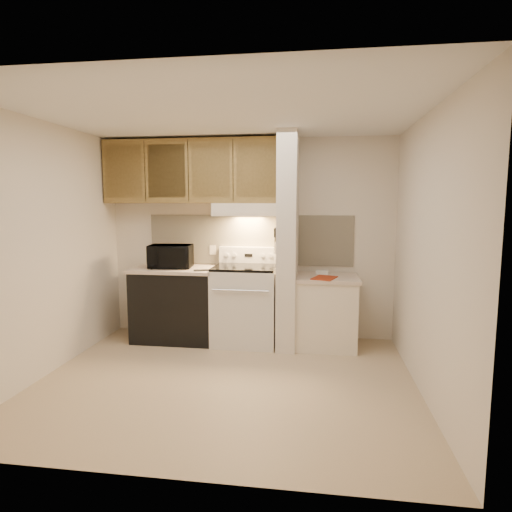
# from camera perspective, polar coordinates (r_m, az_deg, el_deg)

# --- Properties ---
(floor) EXTENTS (3.60, 3.60, 0.00)m
(floor) POSITION_cam_1_polar(r_m,az_deg,el_deg) (4.31, -4.03, -16.24)
(floor) COLOR tan
(floor) RESTS_ON ground
(ceiling) EXTENTS (3.60, 3.60, 0.00)m
(ceiling) POSITION_cam_1_polar(r_m,az_deg,el_deg) (4.03, -4.36, 18.42)
(ceiling) COLOR white
(ceiling) RESTS_ON wall_back
(wall_back) EXTENTS (3.60, 2.50, 0.02)m
(wall_back) POSITION_cam_1_polar(r_m,az_deg,el_deg) (5.45, -0.84, 2.32)
(wall_back) COLOR beige
(wall_back) RESTS_ON floor
(wall_left) EXTENTS (0.02, 3.00, 2.50)m
(wall_left) POSITION_cam_1_polar(r_m,az_deg,el_deg) (4.71, -26.14, 0.81)
(wall_left) COLOR beige
(wall_left) RESTS_ON floor
(wall_right) EXTENTS (0.02, 3.00, 2.50)m
(wall_right) POSITION_cam_1_polar(r_m,az_deg,el_deg) (4.01, 21.84, 0.04)
(wall_right) COLOR beige
(wall_right) RESTS_ON floor
(backsplash) EXTENTS (2.60, 0.02, 0.63)m
(backsplash) POSITION_cam_1_polar(r_m,az_deg,el_deg) (5.44, -0.86, 2.15)
(backsplash) COLOR beige
(backsplash) RESTS_ON wall_back
(range_body) EXTENTS (0.76, 0.65, 0.92)m
(range_body) POSITION_cam_1_polar(r_m,az_deg,el_deg) (5.24, -1.41, -6.64)
(range_body) COLOR silver
(range_body) RESTS_ON floor
(oven_window) EXTENTS (0.50, 0.01, 0.30)m
(oven_window) POSITION_cam_1_polar(r_m,az_deg,el_deg) (4.93, -2.03, -7.06)
(oven_window) COLOR black
(oven_window) RESTS_ON range_body
(oven_handle) EXTENTS (0.65, 0.02, 0.02)m
(oven_handle) POSITION_cam_1_polar(r_m,az_deg,el_deg) (4.84, -2.12, -4.64)
(oven_handle) COLOR silver
(oven_handle) RESTS_ON range_body
(cooktop) EXTENTS (0.74, 0.64, 0.03)m
(cooktop) POSITION_cam_1_polar(r_m,az_deg,el_deg) (5.15, -1.43, -1.50)
(cooktop) COLOR black
(cooktop) RESTS_ON range_body
(range_backguard) EXTENTS (0.76, 0.08, 0.20)m
(range_backguard) POSITION_cam_1_polar(r_m,az_deg,el_deg) (5.41, -0.93, 0.16)
(range_backguard) COLOR silver
(range_backguard) RESTS_ON range_body
(range_display) EXTENTS (0.10, 0.01, 0.04)m
(range_display) POSITION_cam_1_polar(r_m,az_deg,el_deg) (5.37, -1.00, 0.10)
(range_display) COLOR black
(range_display) RESTS_ON range_backguard
(range_knob_left_outer) EXTENTS (0.05, 0.02, 0.05)m
(range_knob_left_outer) POSITION_cam_1_polar(r_m,az_deg,el_deg) (5.42, -3.93, 0.15)
(range_knob_left_outer) COLOR silver
(range_knob_left_outer) RESTS_ON range_backguard
(range_knob_left_inner) EXTENTS (0.05, 0.02, 0.05)m
(range_knob_left_inner) POSITION_cam_1_polar(r_m,az_deg,el_deg) (5.40, -2.90, 0.13)
(range_knob_left_inner) COLOR silver
(range_knob_left_inner) RESTS_ON range_backguard
(range_knob_right_inner) EXTENTS (0.05, 0.02, 0.05)m
(range_knob_right_inner) POSITION_cam_1_polar(r_m,az_deg,el_deg) (5.34, 0.90, 0.06)
(range_knob_right_inner) COLOR silver
(range_knob_right_inner) RESTS_ON range_backguard
(range_knob_right_outer) EXTENTS (0.05, 0.02, 0.05)m
(range_knob_right_outer) POSITION_cam_1_polar(r_m,az_deg,el_deg) (5.33, 1.96, 0.05)
(range_knob_right_outer) COLOR silver
(range_knob_right_outer) RESTS_ON range_backguard
(dishwasher_front) EXTENTS (1.00, 0.63, 0.87)m
(dishwasher_front) POSITION_cam_1_polar(r_m,az_deg,el_deg) (5.47, -10.58, -6.45)
(dishwasher_front) COLOR black
(dishwasher_front) RESTS_ON floor
(left_countertop) EXTENTS (1.04, 0.67, 0.04)m
(left_countertop) POSITION_cam_1_polar(r_m,az_deg,el_deg) (5.38, -10.70, -1.73)
(left_countertop) COLOR beige
(left_countertop) RESTS_ON dishwasher_front
(spoon_rest) EXTENTS (0.22, 0.13, 0.01)m
(spoon_rest) POSITION_cam_1_polar(r_m,az_deg,el_deg) (5.07, -7.14, -1.89)
(spoon_rest) COLOR black
(spoon_rest) RESTS_ON left_countertop
(teal_jar) EXTENTS (0.09, 0.09, 0.09)m
(teal_jar) POSITION_cam_1_polar(r_m,az_deg,el_deg) (5.26, -10.55, -1.22)
(teal_jar) COLOR #2E7065
(teal_jar) RESTS_ON left_countertop
(outlet) EXTENTS (0.08, 0.01, 0.12)m
(outlet) POSITION_cam_1_polar(r_m,az_deg,el_deg) (5.54, -5.79, 0.80)
(outlet) COLOR #EFE2CA
(outlet) RESTS_ON backsplash
(microwave) EXTENTS (0.55, 0.40, 0.28)m
(microwave) POSITION_cam_1_polar(r_m,az_deg,el_deg) (5.36, -11.31, -0.04)
(microwave) COLOR black
(microwave) RESTS_ON left_countertop
(partition_pillar) EXTENTS (0.22, 0.70, 2.50)m
(partition_pillar) POSITION_cam_1_polar(r_m,az_deg,el_deg) (5.05, 4.27, 1.91)
(partition_pillar) COLOR silver
(partition_pillar) RESTS_ON floor
(pillar_trim) EXTENTS (0.01, 0.70, 0.04)m
(pillar_trim) POSITION_cam_1_polar(r_m,az_deg,el_deg) (5.05, 2.96, 2.49)
(pillar_trim) COLOR olive
(pillar_trim) RESTS_ON partition_pillar
(knife_strip) EXTENTS (0.02, 0.42, 0.04)m
(knife_strip) POSITION_cam_1_polar(r_m,az_deg,el_deg) (5.00, 2.85, 2.68)
(knife_strip) COLOR black
(knife_strip) RESTS_ON partition_pillar
(knife_blade_a) EXTENTS (0.01, 0.03, 0.16)m
(knife_blade_a) POSITION_cam_1_polar(r_m,az_deg,el_deg) (4.84, 2.51, 1.34)
(knife_blade_a) COLOR silver
(knife_blade_a) RESTS_ON knife_strip
(knife_handle_a) EXTENTS (0.02, 0.02, 0.10)m
(knife_handle_a) POSITION_cam_1_polar(r_m,az_deg,el_deg) (4.83, 2.52, 3.11)
(knife_handle_a) COLOR black
(knife_handle_a) RESTS_ON knife_strip
(knife_blade_b) EXTENTS (0.01, 0.04, 0.18)m
(knife_blade_b) POSITION_cam_1_polar(r_m,az_deg,el_deg) (4.93, 2.61, 1.32)
(knife_blade_b) COLOR silver
(knife_blade_b) RESTS_ON knife_strip
(knife_handle_b) EXTENTS (0.02, 0.02, 0.10)m
(knife_handle_b) POSITION_cam_1_polar(r_m,az_deg,el_deg) (4.91, 2.62, 3.18)
(knife_handle_b) COLOR black
(knife_handle_b) RESTS_ON knife_strip
(knife_blade_c) EXTENTS (0.01, 0.04, 0.20)m
(knife_blade_c) POSITION_cam_1_polar(r_m,az_deg,el_deg) (5.01, 2.70, 1.31)
(knife_blade_c) COLOR silver
(knife_blade_c) RESTS_ON knife_strip
(knife_handle_c) EXTENTS (0.02, 0.02, 0.10)m
(knife_handle_c) POSITION_cam_1_polar(r_m,az_deg,el_deg) (5.00, 2.71, 3.25)
(knife_handle_c) COLOR black
(knife_handle_c) RESTS_ON knife_strip
(knife_blade_d) EXTENTS (0.01, 0.04, 0.16)m
(knife_blade_d) POSITION_cam_1_polar(r_m,az_deg,el_deg) (5.10, 2.80, 1.64)
(knife_blade_d) COLOR silver
(knife_blade_d) RESTS_ON knife_strip
(knife_handle_d) EXTENTS (0.02, 0.02, 0.10)m
(knife_handle_d) POSITION_cam_1_polar(r_m,az_deg,el_deg) (5.09, 2.80, 3.32)
(knife_handle_d) COLOR black
(knife_handle_d) RESTS_ON knife_strip
(knife_blade_e) EXTENTS (0.01, 0.04, 0.18)m
(knife_blade_e) POSITION_cam_1_polar(r_m,az_deg,el_deg) (5.16, 2.86, 1.59)
(knife_blade_e) COLOR silver
(knife_blade_e) RESTS_ON knife_strip
(knife_handle_e) EXTENTS (0.02, 0.02, 0.10)m
(knife_handle_e) POSITION_cam_1_polar(r_m,az_deg,el_deg) (5.16, 2.88, 3.37)
(knife_handle_e) COLOR black
(knife_handle_e) RESTS_ON knife_strip
(oven_mitt) EXTENTS (0.03, 0.09, 0.22)m
(oven_mitt) POSITION_cam_1_polar(r_m,az_deg,el_deg) (5.23, 2.95, 1.59)
(oven_mitt) COLOR slate
(oven_mitt) RESTS_ON partition_pillar
(right_cab_base) EXTENTS (0.70, 0.60, 0.81)m
(right_cab_base) POSITION_cam_1_polar(r_m,az_deg,el_deg) (5.18, 9.31, -7.52)
(right_cab_base) COLOR #EFE2CA
(right_cab_base) RESTS_ON floor
(right_countertop) EXTENTS (0.74, 0.64, 0.04)m
(right_countertop) POSITION_cam_1_polar(r_m,az_deg,el_deg) (5.09, 9.40, -2.89)
(right_countertop) COLOR beige
(right_countertop) RESTS_ON right_cab_base
(red_folder) EXTENTS (0.32, 0.37, 0.01)m
(red_folder) POSITION_cam_1_polar(r_m,az_deg,el_deg) (4.94, 9.09, -2.90)
(red_folder) COLOR #982C12
(red_folder) RESTS_ON right_countertop
(white_box) EXTENTS (0.15, 0.11, 0.04)m
(white_box) POSITION_cam_1_polar(r_m,az_deg,el_deg) (5.26, 8.83, -2.12)
(white_box) COLOR white
(white_box) RESTS_ON right_countertop
(range_hood) EXTENTS (0.78, 0.44, 0.15)m
(range_hood) POSITION_cam_1_polar(r_m,az_deg,el_deg) (5.21, -1.22, 6.22)
(range_hood) COLOR #EFE2CA
(range_hood) RESTS_ON upper_cabinets
(hood_lip) EXTENTS (0.78, 0.04, 0.06)m
(hood_lip) POSITION_cam_1_polar(r_m,az_deg,el_deg) (5.01, -1.61, 5.67)
(hood_lip) COLOR #EFE2CA
(hood_lip) RESTS_ON range_hood
(upper_cabinets) EXTENTS (2.18, 0.33, 0.77)m
(upper_cabinets) POSITION_cam_1_polar(r_m,az_deg,el_deg) (5.42, -8.51, 11.05)
(upper_cabinets) COLOR olive
(upper_cabinets) RESTS_ON wall_back
(cab_door_a) EXTENTS (0.46, 0.01, 0.63)m
(cab_door_a) POSITION_cam_1_polar(r_m,az_deg,el_deg) (5.56, -17.23, 10.71)
(cab_door_a) COLOR olive
(cab_door_a) RESTS_ON upper_cabinets
(cab_gap_a) EXTENTS (0.01, 0.01, 0.73)m
(cab_gap_a) POSITION_cam_1_polar(r_m,az_deg,el_deg) (5.45, -14.60, 10.88)
(cab_gap_a) COLOR black
(cab_gap_a) RESTS_ON upper_cabinets
(cab_door_b) EXTENTS (0.46, 0.01, 0.63)m
(cab_door_b) POSITION_cam_1_polar(r_m,az_deg,el_deg) (5.36, -11.85, 11.02)
(cab_door_b) COLOR olive
(cab_door_b) RESTS_ON upper_cabinets
(cab_gap_b) EXTENTS (0.01, 0.01, 0.73)m
(cab_gap_b) POSITION_cam_1_polar(r_m,az_deg,el_deg) (5.27, -9.01, 11.15)
(cab_gap_b) COLOR black
(cab_gap_b) RESTS_ON upper_cabinets
(cab_door_c) EXTENTS (0.46, 0.01, 0.63)m
(cab_door_c) POSITION_cam_1_polar(r_m,az_deg,el_deg) (5.20, -6.08, 11.26)
(cab_door_c) COLOR olive
(cab_door_c) RESTS_ON upper_cabinets
(cab_gap_c) EXTENTS (0.01, 0.01, 0.73)m
(cab_gap_c) POSITION_cam_1_polar(r_m,az_deg,el_deg) (5.14, -3.08, 11.33)
(cab_gap_c) COLOR black
(cab_gap_c) RESTS_ON upper_cabinets
(cab_door_d) EXTENTS (0.46, 0.01, 0.63)m
(cab_door_d) POSITION_cam_1_polar(r_m,az_deg,el_deg) (5.09, -0.01, 11.38)
(cab_door_d) COLOR olive
(cab_door_d) RESTS_ON upper_cabinets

